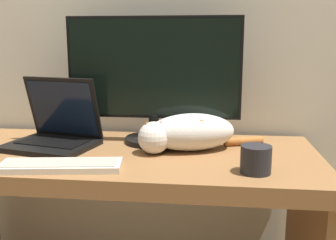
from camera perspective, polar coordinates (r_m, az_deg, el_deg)
The scene contains 6 objects.
desk at distance 1.51m, azimuth -6.99°, elevation -9.96°, with size 1.45×0.62×0.71m.
monitor at distance 1.54m, azimuth -2.12°, elevation 6.15°, with size 0.68×0.23×0.49m.
laptop at distance 1.57m, azimuth -16.14°, elevation -1.83°, with size 0.37×0.32×0.26m.
external_keyboard at distance 1.30m, azimuth -15.30°, elevation -6.38°, with size 0.40×0.17×0.02m.
cat at distance 1.45m, azimuth 2.74°, elevation -1.76°, with size 0.47×0.25×0.14m.
coffee_mug at distance 1.24m, azimuth 12.63°, elevation -5.60°, with size 0.09×0.09×0.09m.
Camera 1 is at (0.34, -1.05, 1.12)m, focal length 42.00 mm.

